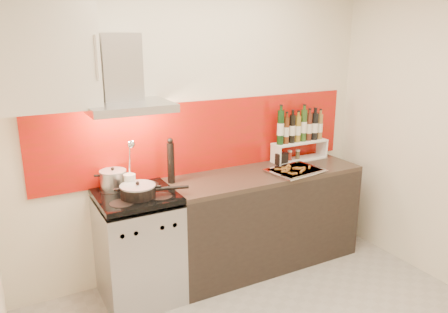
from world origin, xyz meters
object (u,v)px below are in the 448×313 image
counter (264,218)px  pepper_mill (171,161)px  baking_tray (295,170)px  range_stove (139,248)px  saute_pan (139,191)px  stock_pot (113,180)px

counter → pepper_mill: bearing=171.5°
baking_tray → range_stove: bearing=174.9°
range_stove → saute_pan: saute_pan is taller
counter → baking_tray: baking_tray is taller
range_stove → stock_pot: 0.59m
pepper_mill → baking_tray: 1.13m
saute_pan → pepper_mill: bearing=31.5°
stock_pot → pepper_mill: pepper_mill is taller
stock_pot → saute_pan: bearing=-64.7°
stock_pot → baking_tray: (1.56, -0.31, -0.07)m
pepper_mill → range_stove: bearing=-159.3°
stock_pot → baking_tray: size_ratio=0.41×
pepper_mill → baking_tray: (1.09, -0.26, -0.17)m
stock_pot → baking_tray: stock_pot is taller
stock_pot → saute_pan: size_ratio=0.41×
baking_tray → saute_pan: bearing=178.1°
stock_pot → pepper_mill: size_ratio=0.54×
range_stove → baking_tray: (1.44, -0.13, 0.47)m
range_stove → baking_tray: bearing=-5.1°
range_stove → pepper_mill: pepper_mill is taller
pepper_mill → saute_pan: bearing=-148.5°
saute_pan → baking_tray: size_ratio=1.00×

